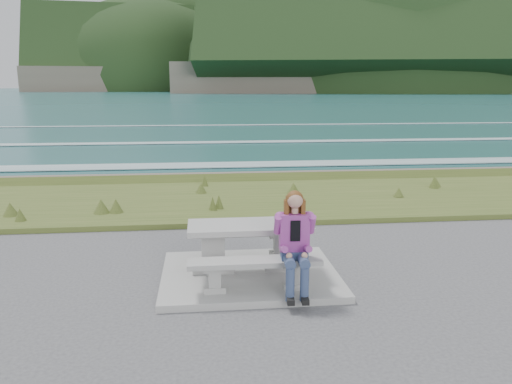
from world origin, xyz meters
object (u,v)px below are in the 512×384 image
at_px(bench_landward, 255,267).
at_px(bench_seaward, 246,236).
at_px(picnic_table, 250,235).
at_px(seated_woman, 295,257).

bearing_deg(bench_landward, bench_seaward, 90.00).
bearing_deg(bench_landward, picnic_table, 90.00).
height_order(bench_landward, seated_woman, seated_woman).
bearing_deg(bench_seaward, picnic_table, -90.00).
xyz_separation_m(picnic_table, bench_seaward, (0.00, 0.70, -0.23)).
bearing_deg(bench_seaward, seated_woman, -71.05).
bearing_deg(seated_woman, picnic_table, 125.74).
bearing_deg(seated_woman, bench_seaward, 112.37).
relative_size(bench_landward, bench_seaward, 1.00).
height_order(picnic_table, bench_seaward, picnic_table).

